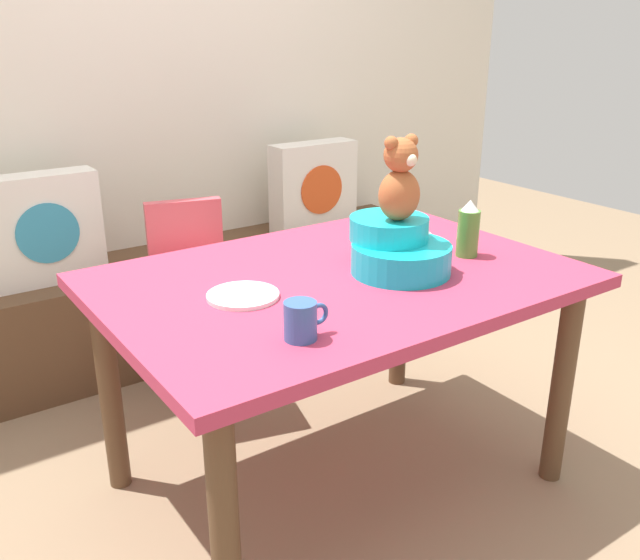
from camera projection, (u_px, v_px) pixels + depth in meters
name	position (u px, v px, depth m)	size (l,w,h in m)	color
ground_plane	(337.00, 479.00, 2.30)	(8.00, 8.00, 0.00)	#8C7256
back_wall	(139.00, 58.00, 3.00)	(4.40, 0.10, 2.60)	silver
window_bench	(182.00, 301.00, 3.17)	(2.60, 0.44, 0.46)	brown
pillow_floral_left	(43.00, 229.00, 2.69)	(0.44, 0.15, 0.44)	white
pillow_floral_right	(313.00, 187.00, 3.38)	(0.44, 0.15, 0.44)	white
dining_table	(339.00, 303.00, 2.07)	(1.40, 0.97, 0.74)	#B73351
highchair	(193.00, 275.00, 2.66)	(0.40, 0.51, 0.79)	#D84C59
infant_seat_teal	(397.00, 248.00, 2.04)	(0.30, 0.33, 0.16)	#15B9C7
teddy_bear	(400.00, 181.00, 1.97)	(0.13, 0.12, 0.25)	#AB5B30
ketchup_bottle	(468.00, 230.00, 2.17)	(0.07, 0.07, 0.18)	#4C8C33
coffee_mug	(301.00, 320.00, 1.61)	(0.12, 0.08, 0.09)	#335999
dinner_plate_near	(404.00, 236.00, 2.38)	(0.20, 0.20, 0.01)	white
dinner_plate_far	(244.00, 296.00, 1.86)	(0.20, 0.20, 0.01)	white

